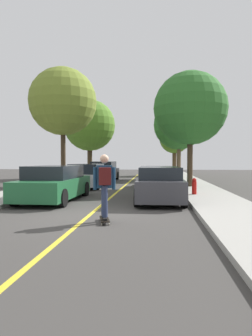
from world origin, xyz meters
name	(u,v)px	position (x,y,z in m)	size (l,w,h in m)	color
ground	(89,216)	(0.00, 0.00, 0.00)	(80.00, 80.00, 0.00)	#3D3A38
sidewalk_right	(239,216)	(4.22, 0.00, 0.07)	(2.18, 56.00, 0.14)	#9E9B93
center_line	(110,198)	(0.00, 4.00, 0.00)	(0.12, 39.20, 0.01)	gold
parked_car_left_nearest	(55,183)	(-2.08, 3.09, 0.69)	(1.96, 4.63, 1.39)	#1E5B33
parked_car_left_near	(87,176)	(-2.08, 8.73, 0.67)	(1.97, 4.18, 1.37)	#B7B7BC
parked_car_left_far	(104,171)	(-2.08, 14.51, 0.71)	(1.99, 4.11, 1.48)	black
parked_car_right_nearest	(160,184)	(2.08, 3.24, 0.68)	(1.85, 4.42, 1.35)	#38383D
parked_car_right_near	(158,177)	(2.08, 9.12, 0.62)	(1.85, 4.36, 1.24)	#196066
street_tree_left_nearest	(63,102)	(-3.82, 9.78, 5.22)	(4.19, 4.19, 7.18)	#3D2D1E
street_tree_left_near	(90,126)	(-3.82, 17.37, 4.58)	(4.44, 4.44, 6.68)	#3D2D1E
street_tree_right_nearest	(190,108)	(3.82, 8.53, 4.47)	(4.06, 4.06, 6.37)	#3D2D1E
street_tree_right_near	(179,125)	(3.82, 16.87, 4.52)	(4.17, 4.17, 6.48)	brown
street_tree_right_far	(174,139)	(3.82, 22.93, 3.77)	(3.10, 3.10, 5.22)	#4C3823
fire_hydrant	(194,186)	(3.58, 4.61, 0.49)	(0.20, 0.20, 0.70)	#B2140F
skateboard	(104,219)	(0.61, -0.86, 0.09)	(0.41, 0.87, 0.10)	black
skateboarder	(104,182)	(0.62, -0.90, 1.04)	(0.58, 0.70, 1.66)	black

